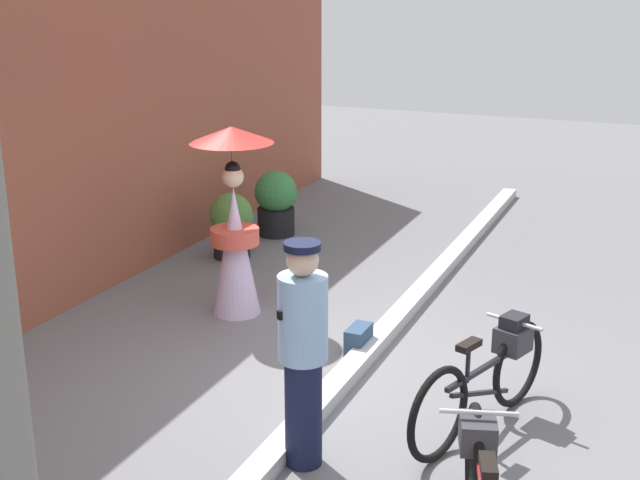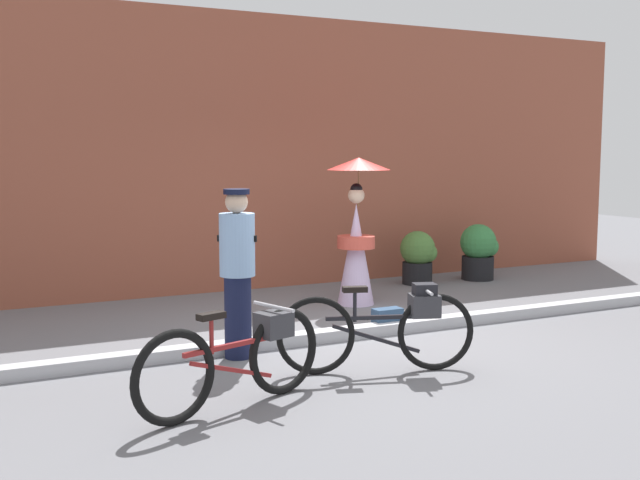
% 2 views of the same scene
% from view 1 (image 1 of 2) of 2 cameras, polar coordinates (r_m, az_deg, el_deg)
% --- Properties ---
extents(ground_plane, '(30.00, 30.00, 0.00)m').
position_cam_1_polar(ground_plane, '(7.29, 1.73, -9.50)').
color(ground_plane, slate).
extents(building_wall, '(14.00, 0.40, 3.93)m').
position_cam_1_polar(building_wall, '(8.50, -20.35, 7.25)').
color(building_wall, brown).
rests_on(building_wall, ground_plane).
extents(sidewalk_curb, '(14.00, 0.20, 0.12)m').
position_cam_1_polar(sidewalk_curb, '(7.26, 1.73, -9.08)').
color(sidewalk_curb, '#B2B2B7').
rests_on(sidewalk_curb, ground_plane).
extents(bicycle_far_side, '(1.73, 0.69, 0.80)m').
position_cam_1_polar(bicycle_far_side, '(6.56, 11.22, -8.91)').
color(bicycle_far_side, black).
rests_on(bicycle_far_side, ground_plane).
extents(person_officer, '(0.34, 0.34, 1.63)m').
position_cam_1_polar(person_officer, '(5.78, -1.15, -7.41)').
color(person_officer, '#141938').
rests_on(person_officer, ground_plane).
extents(person_with_parasol, '(0.83, 0.83, 1.91)m').
position_cam_1_polar(person_with_parasol, '(8.45, -5.79, 1.29)').
color(person_with_parasol, silver).
rests_on(person_with_parasol, ground_plane).
extents(potted_plant_by_door, '(0.57, 0.56, 0.87)m').
position_cam_1_polar(potted_plant_by_door, '(11.23, -2.93, 2.63)').
color(potted_plant_by_door, black).
rests_on(potted_plant_by_door, ground_plane).
extents(potted_plant_small, '(0.54, 0.52, 0.80)m').
position_cam_1_polar(potted_plant_small, '(10.36, -5.92, 1.14)').
color(potted_plant_small, black).
rests_on(potted_plant_small, ground_plane).
extents(backpack_on_pavement, '(0.33, 0.17, 0.26)m').
position_cam_1_polar(backpack_on_pavement, '(7.76, 2.64, -6.70)').
color(backpack_on_pavement, navy).
rests_on(backpack_on_pavement, ground_plane).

